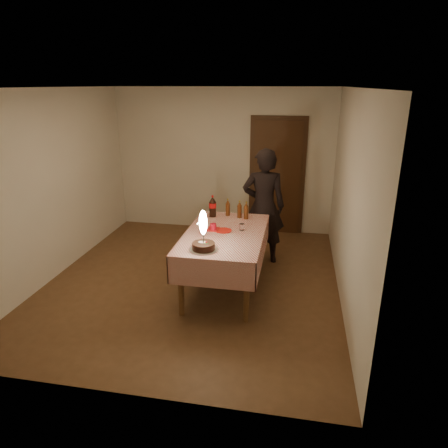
# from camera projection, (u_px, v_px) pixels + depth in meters

# --- Properties ---
(ground) EXTENTS (4.00, 4.50, 0.01)m
(ground) POSITION_uv_depth(u_px,v_px,m) (194.00, 280.00, 5.67)
(ground) COLOR brown
(ground) RESTS_ON ground
(room_shell) EXTENTS (4.04, 4.54, 2.62)m
(room_shell) POSITION_uv_depth(u_px,v_px,m) (195.00, 164.00, 5.19)
(room_shell) COLOR beige
(room_shell) RESTS_ON ground
(dining_table) EXTENTS (1.02, 1.72, 0.81)m
(dining_table) POSITION_uv_depth(u_px,v_px,m) (225.00, 240.00, 5.22)
(dining_table) COLOR brown
(dining_table) RESTS_ON ground
(birthday_cake) EXTENTS (0.33, 0.33, 0.48)m
(birthday_cake) POSITION_uv_depth(u_px,v_px,m) (203.00, 240.00, 4.61)
(birthday_cake) COLOR white
(birthday_cake) RESTS_ON dining_table
(red_plate) EXTENTS (0.22, 0.22, 0.01)m
(red_plate) POSITION_uv_depth(u_px,v_px,m) (223.00, 230.00, 5.25)
(red_plate) COLOR red
(red_plate) RESTS_ON dining_table
(red_cup) EXTENTS (0.08, 0.08, 0.10)m
(red_cup) POSITION_uv_depth(u_px,v_px,m) (213.00, 227.00, 5.23)
(red_cup) COLOR #AD0C1D
(red_cup) RESTS_ON dining_table
(clear_cup) EXTENTS (0.07, 0.07, 0.09)m
(clear_cup) POSITION_uv_depth(u_px,v_px,m) (242.00, 227.00, 5.25)
(clear_cup) COLOR white
(clear_cup) RESTS_ON dining_table
(napkin_stack) EXTENTS (0.15, 0.15, 0.02)m
(napkin_stack) POSITION_uv_depth(u_px,v_px,m) (213.00, 229.00, 5.28)
(napkin_stack) COLOR #AE1413
(napkin_stack) RESTS_ON dining_table
(cola_bottle) EXTENTS (0.10, 0.10, 0.32)m
(cola_bottle) POSITION_uv_depth(u_px,v_px,m) (213.00, 206.00, 5.76)
(cola_bottle) COLOR black
(cola_bottle) RESTS_ON dining_table
(amber_bottle_left) EXTENTS (0.06, 0.06, 0.25)m
(amber_bottle_left) POSITION_uv_depth(u_px,v_px,m) (228.00, 208.00, 5.82)
(amber_bottle_left) COLOR #50250D
(amber_bottle_left) RESTS_ON dining_table
(amber_bottle_right) EXTENTS (0.06, 0.06, 0.25)m
(amber_bottle_right) POSITION_uv_depth(u_px,v_px,m) (246.00, 211.00, 5.68)
(amber_bottle_right) COLOR #50250D
(amber_bottle_right) RESTS_ON dining_table
(amber_bottle_mid) EXTENTS (0.06, 0.06, 0.25)m
(amber_bottle_mid) POSITION_uv_depth(u_px,v_px,m) (239.00, 210.00, 5.73)
(amber_bottle_mid) COLOR #50250D
(amber_bottle_mid) RESTS_ON dining_table
(photographer) EXTENTS (0.69, 0.49, 1.77)m
(photographer) POSITION_uv_depth(u_px,v_px,m) (264.00, 206.00, 6.04)
(photographer) COLOR black
(photographer) RESTS_ON ground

